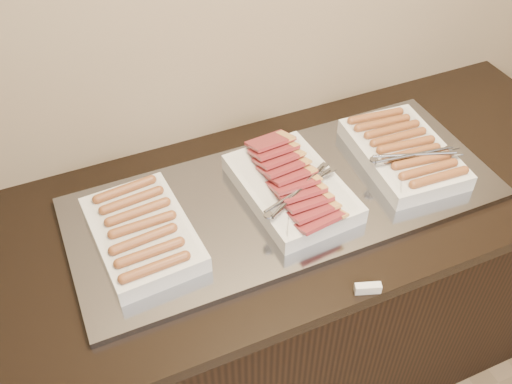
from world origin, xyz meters
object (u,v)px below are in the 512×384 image
warming_tray (286,198)px  dish_center (292,186)px  dish_left (142,232)px  counter (278,296)px  dish_right (404,152)px

warming_tray → dish_center: (0.01, -0.00, 0.04)m
dish_left → counter: bearing=-3.7°
counter → warming_tray: (0.01, 0.00, 0.46)m
dish_left → dish_center: 0.42m
warming_tray → dish_left: dish_left is taller
counter → dish_right: size_ratio=5.34×
counter → dish_right: dish_right is taller
dish_left → warming_tray: bearing=-3.7°
warming_tray → dish_right: bearing=-0.6°
dish_right → dish_center: bearing=-176.1°
counter → dish_left: 0.64m
dish_left → dish_right: bearing=-3.9°
warming_tray → dish_right: (0.38, -0.00, 0.04)m
dish_left → dish_right: 0.79m
dish_right → dish_left: bearing=-176.4°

